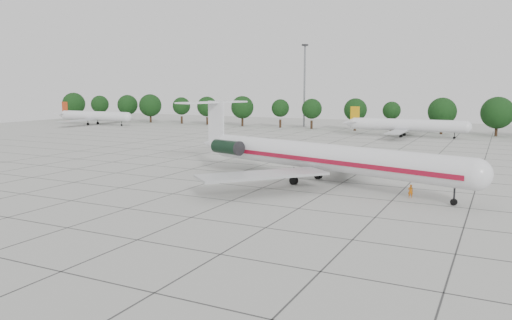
# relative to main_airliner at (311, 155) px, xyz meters

# --- Properties ---
(ground) EXTENTS (260.00, 260.00, 0.00)m
(ground) POSITION_rel_main_airliner_xyz_m (-4.07, -6.07, -3.66)
(ground) COLOR #B2B2AA
(ground) RESTS_ON ground
(apron_joints) EXTENTS (170.00, 170.00, 0.02)m
(apron_joints) POSITION_rel_main_airliner_xyz_m (-4.07, 8.93, -3.66)
(apron_joints) COLOR #383838
(apron_joints) RESTS_ON ground
(main_airliner) EXTENTS (43.50, 33.41, 10.38)m
(main_airliner) POSITION_rel_main_airliner_xyz_m (0.00, 0.00, 0.00)
(main_airliner) COLOR silver
(main_airliner) RESTS_ON ground
(ground_crew) EXTENTS (0.65, 0.51, 1.57)m
(ground_crew) POSITION_rel_main_airliner_xyz_m (13.51, -3.71, -2.88)
(ground_crew) COLOR orange
(ground_crew) RESTS_ON ground
(bg_airliner_a) EXTENTS (28.24, 27.20, 7.40)m
(bg_airliner_a) POSITION_rel_main_airliner_xyz_m (-98.41, 61.79, -0.75)
(bg_airliner_a) COLOR silver
(bg_airliner_a) RESTS_ON ground
(bg_airliner_c) EXTENTS (28.24, 27.20, 7.40)m
(bg_airliner_c) POSITION_rel_main_airliner_xyz_m (0.54, 67.45, -0.75)
(bg_airliner_c) COLOR silver
(bg_airliner_c) RESTS_ON ground
(tree_line) EXTENTS (249.86, 8.44, 10.22)m
(tree_line) POSITION_rel_main_airliner_xyz_m (-15.75, 78.93, 2.32)
(tree_line) COLOR #332114
(tree_line) RESTS_ON ground
(floodlight_mast) EXTENTS (1.60, 1.60, 25.45)m
(floodlight_mast) POSITION_rel_main_airliner_xyz_m (-34.07, 85.93, 10.62)
(floodlight_mast) COLOR slate
(floodlight_mast) RESTS_ON ground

